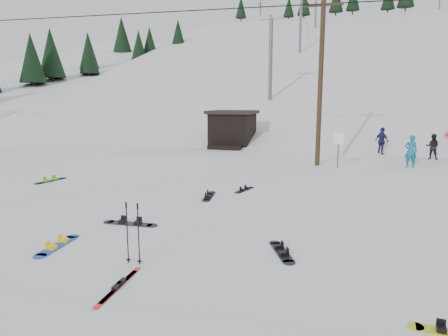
% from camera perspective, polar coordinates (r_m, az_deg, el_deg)
% --- Properties ---
extents(ground, '(200.00, 200.00, 0.00)m').
position_cam_1_polar(ground, '(9.79, -6.61, -11.90)').
color(ground, silver).
rests_on(ground, ground).
extents(ski_slope, '(60.00, 85.24, 65.97)m').
position_cam_1_polar(ski_slope, '(65.25, 14.20, -4.29)').
color(ski_slope, silver).
rests_on(ski_slope, ground).
extents(ridge_left, '(47.54, 95.03, 58.38)m').
position_cam_1_polar(ridge_left, '(70.46, -16.87, -2.54)').
color(ridge_left, silver).
rests_on(ridge_left, ground).
extents(treeline_left, '(20.00, 64.00, 10.00)m').
position_cam_1_polar(treeline_left, '(61.42, -20.12, 5.89)').
color(treeline_left, black).
rests_on(treeline_left, ground).
extents(treeline_crest, '(50.00, 6.00, 10.00)m').
position_cam_1_polar(treeline_crest, '(94.39, 15.86, 7.29)').
color(treeline_crest, black).
rests_on(treeline_crest, ski_slope).
extents(utility_pole, '(2.00, 0.26, 9.00)m').
position_cam_1_polar(utility_pole, '(22.34, 13.63, 12.32)').
color(utility_pole, '#3A2819').
rests_on(utility_pole, ground).
extents(trail_sign, '(0.50, 0.09, 1.85)m').
position_cam_1_polar(trail_sign, '(21.96, 16.04, 3.35)').
color(trail_sign, '#595B60').
rests_on(trail_sign, ground).
extents(lift_hut, '(3.40, 4.10, 2.75)m').
position_cam_1_polar(lift_hut, '(30.58, 1.21, 5.63)').
color(lift_hut, black).
rests_on(lift_hut, ground).
extents(lift_tower_near, '(2.20, 0.36, 8.00)m').
position_cam_1_polar(lift_tower_near, '(39.27, 6.70, 16.00)').
color(lift_tower_near, '#595B60').
rests_on(lift_tower_near, ski_slope).
extents(lift_tower_mid, '(2.20, 0.36, 8.00)m').
position_cam_1_polar(lift_tower_mid, '(59.74, 10.90, 20.05)').
color(lift_tower_mid, '#595B60').
rests_on(lift_tower_mid, ski_slope).
extents(lift_tower_far, '(2.20, 0.36, 8.00)m').
position_cam_1_polar(lift_tower_far, '(80.50, 13.02, 21.99)').
color(lift_tower_far, '#595B60').
rests_on(lift_tower_far, ski_slope).
extents(hero_snowboard, '(0.46, 1.66, 0.12)m').
position_cam_1_polar(hero_snowboard, '(10.91, -22.70, -10.13)').
color(hero_snowboard, '#1C44B7').
rests_on(hero_snowboard, ground).
extents(hero_skis, '(0.25, 1.77, 0.09)m').
position_cam_1_polar(hero_skis, '(8.36, -14.78, -15.93)').
color(hero_skis, red).
rests_on(hero_skis, ground).
extents(ski_poles, '(0.38, 0.10, 1.39)m').
position_cam_1_polar(ski_poles, '(9.11, -12.89, -9.00)').
color(ski_poles, black).
rests_on(ski_poles, ground).
extents(board_scatter_a, '(1.70, 0.41, 0.12)m').
position_cam_1_polar(board_scatter_a, '(12.09, -13.26, -7.67)').
color(board_scatter_a, black).
rests_on(board_scatter_a, ground).
extents(board_scatter_b, '(0.54, 1.59, 0.11)m').
position_cam_1_polar(board_scatter_b, '(14.99, -2.17, -4.00)').
color(board_scatter_b, black).
rests_on(board_scatter_b, ground).
extents(board_scatter_c, '(0.53, 1.64, 0.12)m').
position_cam_1_polar(board_scatter_c, '(19.37, -23.51, -1.64)').
color(board_scatter_c, black).
rests_on(board_scatter_c, ground).
extents(board_scatter_d, '(0.82, 1.41, 0.11)m').
position_cam_1_polar(board_scatter_d, '(9.81, 8.22, -11.72)').
color(board_scatter_d, black).
rests_on(board_scatter_d, ground).
extents(board_scatter_f, '(0.51, 1.31, 0.09)m').
position_cam_1_polar(board_scatter_f, '(16.03, 2.95, -3.10)').
color(board_scatter_f, black).
rests_on(board_scatter_f, ground).
extents(skier_teal, '(0.66, 0.47, 1.73)m').
position_cam_1_polar(skier_teal, '(23.42, 25.13, 2.17)').
color(skier_teal, '#0C637D').
rests_on(skier_teal, ground).
extents(skier_dark, '(0.86, 0.73, 1.54)m').
position_cam_1_polar(skier_dark, '(27.21, 27.63, 2.73)').
color(skier_dark, black).
rests_on(skier_dark, ground).
extents(skier_pink, '(1.04, 0.68, 1.51)m').
position_cam_1_polar(skier_pink, '(31.22, 29.30, 3.35)').
color(skier_pink, '#F65771').
rests_on(skier_pink, ground).
extents(skier_navy, '(1.04, 1.08, 1.81)m').
position_cam_1_polar(skier_navy, '(27.83, 21.62, 3.57)').
color(skier_navy, '#1B1C45').
rests_on(skier_navy, ground).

